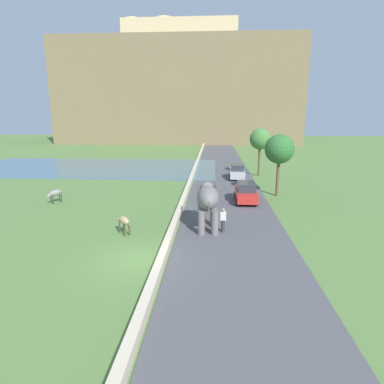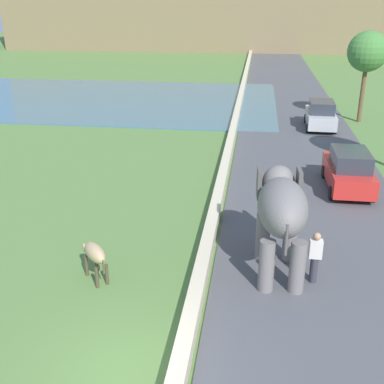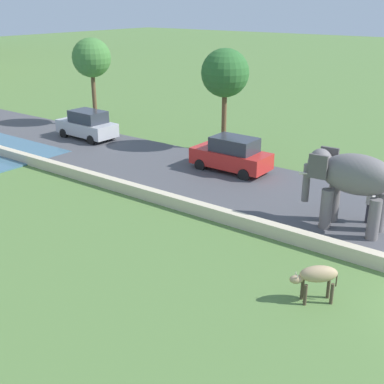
% 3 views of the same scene
% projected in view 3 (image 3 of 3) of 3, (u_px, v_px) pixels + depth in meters
% --- Properties ---
extents(road_surface, '(7.00, 120.00, 0.06)m').
position_uv_depth(road_surface, '(99.00, 151.00, 28.85)').
color(road_surface, '#4C4C51').
rests_on(road_surface, ground).
extents(barrier_wall, '(0.40, 110.00, 0.51)m').
position_uv_depth(barrier_wall, '(70.00, 171.00, 24.81)').
color(barrier_wall, beige).
rests_on(barrier_wall, ground).
extents(elephant, '(1.55, 3.50, 2.99)m').
position_uv_depth(elephant, '(350.00, 179.00, 18.43)').
color(elephant, slate).
rests_on(elephant, ground).
extents(person_beside_elephant, '(0.36, 0.22, 1.63)m').
position_uv_depth(person_beside_elephant, '(370.00, 203.00, 19.30)').
color(person_beside_elephant, '#33333D').
rests_on(person_beside_elephant, ground).
extents(car_red, '(1.81, 4.01, 1.80)m').
position_uv_depth(car_red, '(232.00, 155.00, 25.22)').
color(car_red, red).
rests_on(car_red, ground).
extents(car_silver, '(1.89, 4.05, 1.80)m').
position_uv_depth(car_silver, '(87.00, 125.00, 31.19)').
color(car_silver, '#B7B7BC').
rests_on(car_silver, ground).
extents(cow_tan, '(1.17, 1.26, 1.15)m').
position_uv_depth(cow_tan, '(317.00, 276.00, 14.28)').
color(cow_tan, tan).
rests_on(cow_tan, ground).
extents(tree_near, '(2.67, 2.67, 5.71)m').
position_uv_depth(tree_near, '(225.00, 73.00, 27.80)').
color(tree_near, brown).
rests_on(tree_near, ground).
extents(tree_mid, '(2.57, 2.57, 5.85)m').
position_uv_depth(tree_mid, '(92.00, 58.00, 33.31)').
color(tree_mid, brown).
rests_on(tree_mid, ground).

